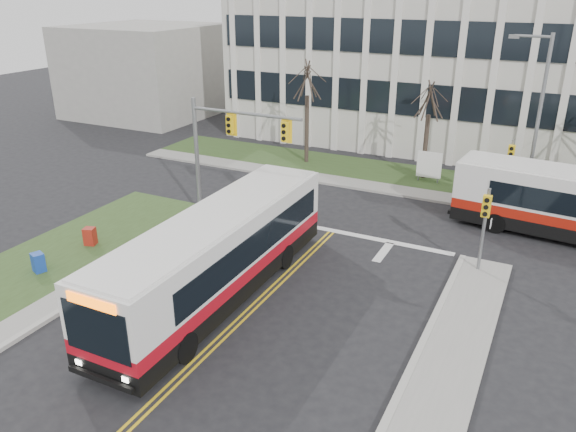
# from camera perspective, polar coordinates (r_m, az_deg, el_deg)

# --- Properties ---
(ground) EXTENTS (120.00, 120.00, 0.00)m
(ground) POSITION_cam_1_polar(r_m,az_deg,el_deg) (21.66, -3.78, -9.47)
(ground) COLOR black
(ground) RESTS_ON ground
(sidewalk_west) EXTENTS (1.20, 26.00, 0.14)m
(sidewalk_west) POSITION_cam_1_polar(r_m,az_deg,el_deg) (22.72, -26.29, -10.18)
(sidewalk_west) COLOR #9E9B93
(sidewalk_west) RESTS_ON ground
(sidewalk_cross) EXTENTS (44.00, 1.60, 0.14)m
(sidewalk_cross) POSITION_cam_1_polar(r_m,az_deg,el_deg) (33.29, 17.23, 1.50)
(sidewalk_cross) COLOR #9E9B93
(sidewalk_cross) RESTS_ON ground
(building_lawn) EXTENTS (44.00, 5.00, 0.12)m
(building_lawn) POSITION_cam_1_polar(r_m,az_deg,el_deg) (35.91, 18.04, 2.91)
(building_lawn) COLOR #31471E
(building_lawn) RESTS_ON ground
(office_building) EXTENTS (40.00, 16.00, 12.00)m
(office_building) POSITION_cam_1_polar(r_m,az_deg,el_deg) (46.29, 21.53, 14.30)
(office_building) COLOR beige
(office_building) RESTS_ON ground
(building_annex) EXTENTS (12.00, 12.00, 8.00)m
(building_annex) POSITION_cam_1_polar(r_m,az_deg,el_deg) (55.27, -14.10, 14.18)
(building_annex) COLOR #9E9B93
(building_annex) RESTS_ON ground
(mast_arm_signal) EXTENTS (6.11, 0.38, 6.20)m
(mast_arm_signal) POSITION_cam_1_polar(r_m,az_deg,el_deg) (28.35, -6.61, 7.69)
(mast_arm_signal) COLOR slate
(mast_arm_signal) RESTS_ON ground
(signal_pole_near) EXTENTS (0.34, 0.39, 3.80)m
(signal_pole_near) POSITION_cam_1_polar(r_m,az_deg,el_deg) (24.47, 19.37, -0.27)
(signal_pole_near) COLOR slate
(signal_pole_near) RESTS_ON ground
(signal_pole_far) EXTENTS (0.34, 0.39, 3.80)m
(signal_pole_far) POSITION_cam_1_polar(r_m,az_deg,el_deg) (32.50, 21.59, 4.96)
(signal_pole_far) COLOR slate
(signal_pole_far) RESTS_ON ground
(streetlight) EXTENTS (2.15, 0.25, 9.20)m
(streetlight) POSITION_cam_1_polar(r_m,az_deg,el_deg) (32.60, 23.88, 9.58)
(streetlight) COLOR slate
(streetlight) RESTS_ON ground
(directory_sign) EXTENTS (1.50, 0.12, 2.00)m
(directory_sign) POSITION_cam_1_polar(r_m,az_deg,el_deg) (35.50, 14.15, 5.02)
(directory_sign) COLOR slate
(directory_sign) RESTS_ON ground
(tree_left) EXTENTS (1.80, 1.80, 7.70)m
(tree_left) POSITION_cam_1_polar(r_m,az_deg,el_deg) (37.59, 1.98, 13.46)
(tree_left) COLOR #42352B
(tree_left) RESTS_ON ground
(tree_mid) EXTENTS (1.80, 1.80, 6.82)m
(tree_mid) POSITION_cam_1_polar(r_m,az_deg,el_deg) (35.38, 14.19, 11.18)
(tree_mid) COLOR #42352B
(tree_mid) RESTS_ON ground
(bus_main) EXTENTS (2.85, 12.88, 3.43)m
(bus_main) POSITION_cam_1_polar(r_m,az_deg,el_deg) (21.88, -7.09, -4.09)
(bus_main) COLOR silver
(bus_main) RESTS_ON ground
(newspaper_box_blue) EXTENTS (0.63, 0.60, 0.95)m
(newspaper_box_blue) POSITION_cam_1_polar(r_m,az_deg,el_deg) (26.11, -24.01, -4.44)
(newspaper_box_blue) COLOR #163C9C
(newspaper_box_blue) RESTS_ON ground
(newspaper_box_red) EXTENTS (0.61, 0.58, 0.95)m
(newspaper_box_red) POSITION_cam_1_polar(r_m,az_deg,el_deg) (27.84, -19.46, -2.06)
(newspaper_box_red) COLOR maroon
(newspaper_box_red) RESTS_ON ground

